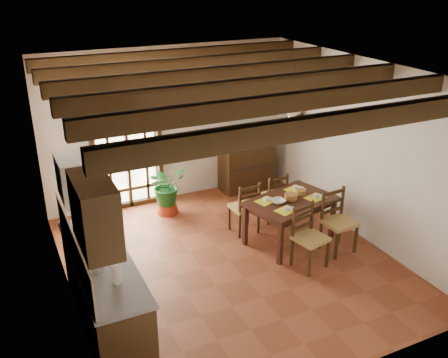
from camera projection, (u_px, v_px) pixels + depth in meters
ground_plane at (230, 261)px, 7.38m from camera, size 5.00×5.00×0.00m
room_shell at (230, 145)px, 6.66m from camera, size 4.52×5.02×2.81m
ceiling_beams at (230, 80)px, 6.32m from camera, size 4.50×4.34×0.20m
french_door at (126, 144)px, 8.63m from camera, size 1.26×0.11×2.32m
kitchen_counter at (104, 291)px, 5.92m from camera, size 0.64×2.25×1.38m
upper_cabinet at (95, 214)px, 4.75m from camera, size 0.35×0.80×0.70m
range_hood at (75, 178)px, 5.84m from camera, size 0.38×0.60×0.54m
counter_items at (99, 252)px, 5.81m from camera, size 0.50×1.43×0.25m
dining_table at (290, 205)px, 7.69m from camera, size 1.51×1.18×0.72m
chair_near_left at (309, 248)px, 7.16m from camera, size 0.50×0.49×0.93m
chair_near_right at (338, 233)px, 7.55m from camera, size 0.47×0.46×0.97m
chair_far_left at (244, 216)px, 8.10m from camera, size 0.43×0.41×0.89m
chair_far_right at (272, 205)px, 8.50m from camera, size 0.41×0.39×0.86m
table_setting at (291, 200)px, 7.66m from camera, size 0.97×0.64×0.09m
table_bowl at (278, 201)px, 7.53m from camera, size 0.23×0.23×0.05m
sideboard at (246, 168)px, 9.63m from camera, size 1.04×0.51×0.86m
crt_tv at (247, 137)px, 9.38m from camera, size 0.38×0.36×0.33m
fuse_box at (244, 97)px, 9.34m from camera, size 0.25×0.03×0.32m
plant_pot at (168, 207)px, 8.78m from camera, size 0.38×0.38×0.23m
potted_plant at (167, 183)px, 8.60m from camera, size 2.02×1.86×1.87m
wall_shelf at (298, 118)px, 8.96m from camera, size 0.20×0.42×0.20m
shelf_vase at (298, 110)px, 8.90m from camera, size 0.15×0.15×0.15m
shelf_flowers at (299, 99)px, 8.82m from camera, size 0.14×0.14×0.36m
framed_picture at (303, 87)px, 8.78m from camera, size 0.03×0.32×0.32m
pendant_lamp at (292, 112)px, 7.20m from camera, size 0.36×0.36×0.84m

